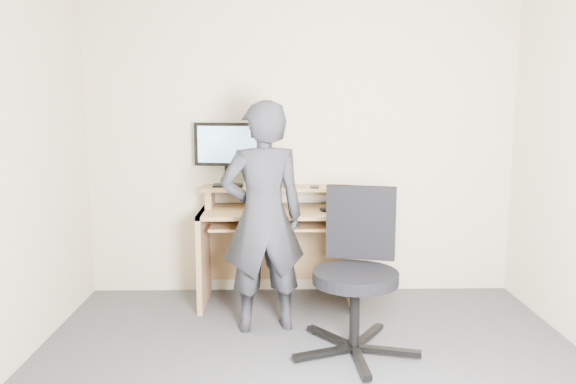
{
  "coord_description": "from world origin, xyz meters",
  "views": [
    {
      "loc": [
        -0.19,
        -2.85,
        1.55
      ],
      "look_at": [
        -0.12,
        1.05,
        0.95
      ],
      "focal_mm": 35.0,
      "sensor_mm": 36.0,
      "label": 1
    }
  ],
  "objects_px": {
    "desk": "(277,233)",
    "office_chair": "(357,265)",
    "monitor": "(227,148)",
    "person": "(263,217)"
  },
  "relations": [
    {
      "from": "monitor",
      "to": "office_chair",
      "type": "distance_m",
      "value": 1.53
    },
    {
      "from": "monitor",
      "to": "office_chair",
      "type": "relative_size",
      "value": 0.53
    },
    {
      "from": "desk",
      "to": "person",
      "type": "relative_size",
      "value": 0.75
    },
    {
      "from": "monitor",
      "to": "person",
      "type": "xyz_separation_m",
      "value": [
        0.3,
        -0.69,
        -0.42
      ]
    },
    {
      "from": "desk",
      "to": "monitor",
      "type": "distance_m",
      "value": 0.78
    },
    {
      "from": "desk",
      "to": "office_chair",
      "type": "relative_size",
      "value": 1.19
    },
    {
      "from": "monitor",
      "to": "person",
      "type": "relative_size",
      "value": 0.34
    },
    {
      "from": "desk",
      "to": "office_chair",
      "type": "distance_m",
      "value": 1.09
    },
    {
      "from": "person",
      "to": "office_chair",
      "type": "bearing_deg",
      "value": 137.78
    },
    {
      "from": "desk",
      "to": "person",
      "type": "distance_m",
      "value": 0.67
    }
  ]
}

